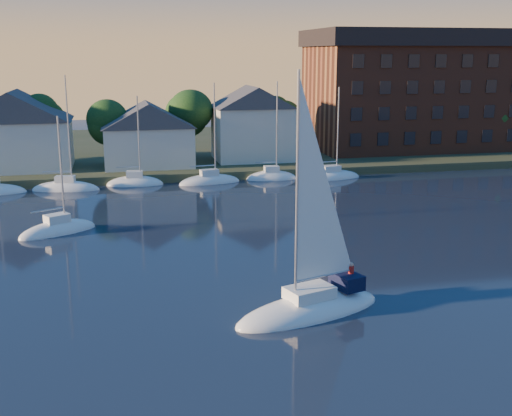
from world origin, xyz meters
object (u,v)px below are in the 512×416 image
object	(u,v)px
clubhouse_west	(15,129)
drifting_sailboat_left	(58,232)
clubhouse_east	(252,122)
hero_sailboat	(311,303)
clubhouse_centre	(148,133)
condo_block	(413,89)

from	to	relation	value
clubhouse_west	drifting_sailboat_left	distance (m)	29.27
clubhouse_east	hero_sailboat	distance (m)	51.17
clubhouse_west	clubhouse_east	world-z (taller)	clubhouse_east
hero_sailboat	drifting_sailboat_left	size ratio (longest dim) A/B	1.38
clubhouse_centre	condo_block	size ratio (longest dim) A/B	0.37
hero_sailboat	drifting_sailboat_left	world-z (taller)	hero_sailboat
clubhouse_centre	hero_sailboat	bearing A→B (deg)	-82.26
clubhouse_east	drifting_sailboat_left	bearing A→B (deg)	-128.96
clubhouse_centre	hero_sailboat	world-z (taller)	hero_sailboat
condo_block	clubhouse_west	bearing A→B (deg)	-172.93
drifting_sailboat_left	clubhouse_centre	bearing A→B (deg)	41.12
drifting_sailboat_left	clubhouse_west	bearing A→B (deg)	73.68
clubhouse_east	hero_sailboat	bearing A→B (deg)	-98.40
condo_block	hero_sailboat	xyz separation A→B (m)	(-33.43, -56.29, -9.17)
condo_block	clubhouse_centre	bearing A→B (deg)	-168.76
clubhouse_west	clubhouse_east	bearing A→B (deg)	1.91
clubhouse_west	drifting_sailboat_left	bearing A→B (deg)	-76.64
clubhouse_west	clubhouse_centre	bearing A→B (deg)	-3.58
clubhouse_west	drifting_sailboat_left	size ratio (longest dim) A/B	1.24
drifting_sailboat_left	condo_block	bearing A→B (deg)	5.54
clubhouse_east	condo_block	world-z (taller)	condo_block
clubhouse_west	hero_sailboat	world-z (taller)	hero_sailboat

